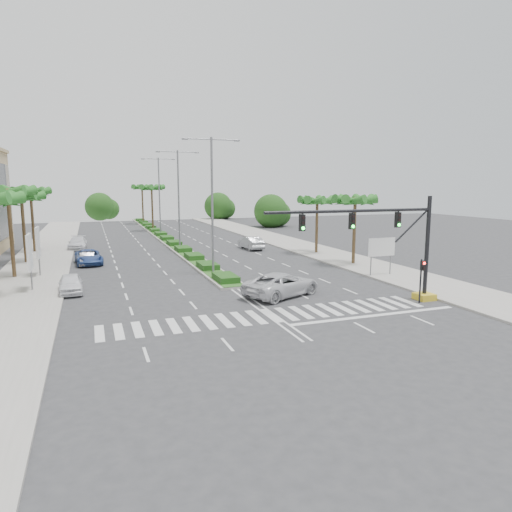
{
  "coord_description": "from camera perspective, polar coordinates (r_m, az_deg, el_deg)",
  "views": [
    {
      "loc": [
        -10.14,
        -25.1,
        7.94
      ],
      "look_at": [
        0.65,
        4.56,
        3.0
      ],
      "focal_mm": 32.0,
      "sensor_mm": 36.0,
      "label": 1
    }
  ],
  "objects": [
    {
      "name": "car_parked_a",
      "position": [
        36.47,
        -22.17,
        -3.22
      ],
      "size": [
        1.82,
        4.19,
        1.41
      ],
      "primitive_type": "imported",
      "rotation": [
        0.0,
        0.0,
        0.04
      ],
      "color": "white",
      "rests_on": "ground"
    },
    {
      "name": "car_parked_d",
      "position": [
        61.0,
        -21.42,
        1.51
      ],
      "size": [
        2.32,
        5.27,
        1.5
      ],
      "primitive_type": "imported",
      "rotation": [
        0.0,
        0.0,
        -0.04
      ],
      "color": "white",
      "rests_on": "ground"
    },
    {
      "name": "median",
      "position": [
        71.26,
        -11.71,
        2.4
      ],
      "size": [
        2.2,
        75.0,
        0.2
      ],
      "primitive_type": "cube",
      "color": "gray",
      "rests_on": "ground"
    },
    {
      "name": "footpath_left",
      "position": [
        46.06,
        -26.0,
        -1.85
      ],
      "size": [
        6.0,
        120.0,
        0.15
      ],
      "primitive_type": "cube",
      "color": "gray",
      "rests_on": "ground"
    },
    {
      "name": "ground",
      "position": [
        28.21,
        1.93,
        -7.46
      ],
      "size": [
        160.0,
        160.0,
        0.0
      ],
      "primitive_type": "plane",
      "color": "#333335",
      "rests_on": "ground"
    },
    {
      "name": "palm_median_b",
      "position": [
        95.64,
        -14.06,
        8.18
      ],
      "size": [
        4.57,
        4.68,
        8.05
      ],
      "color": "brown",
      "rests_on": "ground"
    },
    {
      "name": "billboard_near",
      "position": [
        37.68,
        -26.45,
        0.37
      ],
      "size": [
        0.18,
        2.1,
        4.35
      ],
      "color": "slate",
      "rests_on": "ground"
    },
    {
      "name": "pedestrian_signal",
      "position": [
        32.58,
        20.0,
        -2.08
      ],
      "size": [
        0.28,
        0.36,
        3.0
      ],
      "color": "black",
      "rests_on": "ground"
    },
    {
      "name": "palm_left_far",
      "position": [
        51.51,
        -27.26,
        6.31
      ],
      "size": [
        4.57,
        4.68,
        7.35
      ],
      "color": "brown",
      "rests_on": "ground"
    },
    {
      "name": "streetlight_near",
      "position": [
        40.41,
        -5.5,
        7.25
      ],
      "size": [
        5.1,
        0.25,
        12.0
      ],
      "color": "slate",
      "rests_on": "ground"
    },
    {
      "name": "car_parked_b",
      "position": [
        48.53,
        -20.35,
        -0.32
      ],
      "size": [
        1.5,
        3.9,
        1.27
      ],
      "primitive_type": "imported",
      "rotation": [
        0.0,
        0.0,
        -0.04
      ],
      "color": "#BDBCC2",
      "rests_on": "ground"
    },
    {
      "name": "palm_median_a",
      "position": [
        80.74,
        -12.92,
        8.13
      ],
      "size": [
        4.57,
        4.68,
        8.05
      ],
      "color": "brown",
      "rests_on": "ground"
    },
    {
      "name": "palm_left_end",
      "position": [
        59.45,
        -26.35,
        6.96
      ],
      "size": [
        4.57,
        4.68,
        7.75
      ],
      "color": "brown",
      "rests_on": "ground"
    },
    {
      "name": "billboard_far",
      "position": [
        43.6,
        -25.61,
        1.46
      ],
      "size": [
        0.18,
        2.1,
        4.35
      ],
      "color": "slate",
      "rests_on": "ground"
    },
    {
      "name": "car_parked_c",
      "position": [
        48.95,
        -20.18,
        -0.12
      ],
      "size": [
        2.87,
        5.47,
        1.47
      ],
      "primitive_type": "imported",
      "rotation": [
        0.0,
        0.0,
        0.08
      ],
      "color": "#2E4B8E",
      "rests_on": "ground"
    },
    {
      "name": "streetlight_far",
      "position": [
        71.83,
        -12.0,
        7.8
      ],
      "size": [
        5.1,
        0.25,
        12.0
      ],
      "color": "slate",
      "rests_on": "ground"
    },
    {
      "name": "direction_sign",
      "position": [
        41.03,
        15.4,
        0.89
      ],
      "size": [
        2.7,
        0.11,
        3.4
      ],
      "color": "slate",
      "rests_on": "ground"
    },
    {
      "name": "car_right",
      "position": [
        56.69,
        -0.64,
        1.67
      ],
      "size": [
        2.04,
        5.01,
        1.61
      ],
      "primitive_type": "imported",
      "rotation": [
        0.0,
        0.0,
        3.21
      ],
      "color": "#AEAFB3",
      "rests_on": "ground"
    },
    {
      "name": "footpath_right",
      "position": [
        52.32,
        9.22,
        0.14
      ],
      "size": [
        6.0,
        120.0,
        0.15
      ],
      "primitive_type": "cube",
      "color": "gray",
      "rests_on": "ground"
    },
    {
      "name": "signal_gantry",
      "position": [
        32.04,
        17.54,
        0.44
      ],
      "size": [
        12.6,
        1.2,
        7.2
      ],
      "color": "gold",
      "rests_on": "ground"
    },
    {
      "name": "car_crossing",
      "position": [
        32.95,
        3.24,
        -3.54
      ],
      "size": [
        6.75,
        5.15,
        1.7
      ],
      "primitive_type": "imported",
      "rotation": [
        0.0,
        0.0,
        2.01
      ],
      "color": "silver",
      "rests_on": "ground"
    },
    {
      "name": "palm_right_near",
      "position": [
        46.25,
        12.29,
        6.54
      ],
      "size": [
        4.57,
        4.68,
        7.05
      ],
      "color": "brown",
      "rests_on": "ground"
    },
    {
      "name": "palm_left_mid",
      "position": [
        43.57,
        -28.6,
        6.69
      ],
      "size": [
        4.57,
        4.68,
        7.95
      ],
      "color": "brown",
      "rests_on": "ground"
    },
    {
      "name": "median_grass",
      "position": [
        71.25,
        -11.71,
        2.49
      ],
      "size": [
        1.8,
        75.0,
        0.04
      ],
      "primitive_type": "cube",
      "color": "#2C551D",
      "rests_on": "median"
    },
    {
      "name": "palm_right_far",
      "position": [
        53.19,
        7.66,
        6.64
      ],
      "size": [
        4.57,
        4.68,
        6.75
      ],
      "color": "brown",
      "rests_on": "ground"
    },
    {
      "name": "streetlight_mid",
      "position": [
        56.03,
        -9.66,
        7.62
      ],
      "size": [
        5.1,
        0.25,
        12.0
      ],
      "color": "slate",
      "rests_on": "ground"
    }
  ]
}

